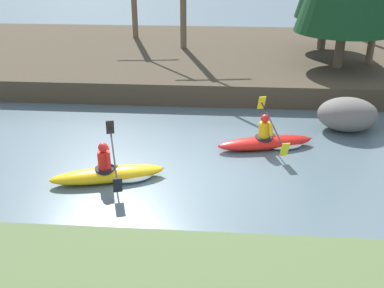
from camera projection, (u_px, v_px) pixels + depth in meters
name	position (u px, v px, depth m)	size (l,w,h in m)	color
ground_plane	(185.00, 178.00, 10.92)	(90.00, 90.00, 0.00)	slate
riverbank_far	(207.00, 57.00, 20.63)	(44.00, 11.57, 0.77)	#473D2D
bare_tree_mid_downstream	(378.00, 6.00, 17.08)	(2.65, 2.62, 4.73)	brown
kayaker_lead	(269.00, 141.00, 12.43)	(2.77, 2.04, 1.20)	red
kayaker_middle	(112.00, 173.00, 10.74)	(2.76, 2.03, 1.20)	yellow
boulder_midstream	(347.00, 114.00, 13.49)	(1.78, 1.39, 1.00)	slate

